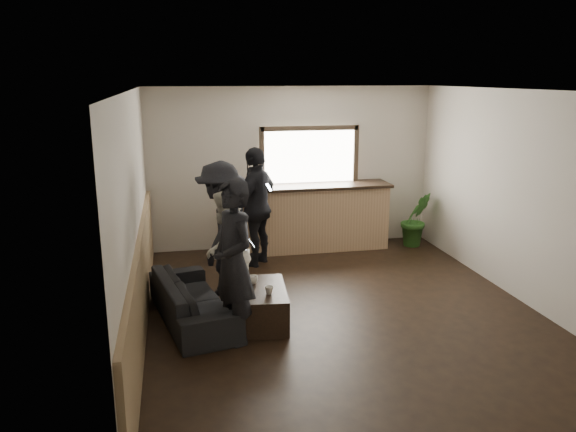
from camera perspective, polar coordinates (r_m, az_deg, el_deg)
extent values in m
cube|color=black|center=(7.45, 5.26, -9.49)|extent=(5.00, 6.00, 0.01)
cube|color=silver|center=(6.83, 5.80, 12.59)|extent=(5.00, 6.00, 0.01)
cube|color=beige|center=(9.86, 0.39, 4.92)|extent=(5.00, 0.01, 2.80)
cube|color=beige|center=(4.36, 17.23, -7.69)|extent=(5.00, 0.01, 2.80)
cube|color=beige|center=(6.72, -15.31, 0.07)|extent=(0.01, 6.00, 2.80)
cube|color=beige|center=(8.09, 22.70, 1.80)|extent=(0.01, 6.00, 2.80)
cube|color=#9B7D57|center=(6.97, -14.61, -6.71)|extent=(0.06, 5.90, 1.10)
cube|color=#A57E59|center=(9.79, 2.49, -0.24)|extent=(2.60, 0.60, 1.10)
cube|color=black|center=(9.67, 2.53, 3.06)|extent=(2.70, 0.68, 0.05)
cube|color=white|center=(9.86, 2.16, 6.08)|extent=(1.60, 0.06, 0.90)
cube|color=#3F3326|center=(9.77, 2.23, 8.90)|extent=(1.72, 0.08, 0.08)
cube|color=#3F3326|center=(9.66, -2.67, 5.91)|extent=(0.08, 0.08, 1.06)
cube|color=#3F3326|center=(10.06, 6.88, 6.15)|extent=(0.08, 0.08, 1.06)
imported|color=black|center=(7.13, -9.65, -8.35)|extent=(1.11, 1.98, 0.55)
cube|color=black|center=(7.01, -2.53, -9.03)|extent=(0.64, 1.04, 0.44)
imported|color=silver|center=(7.06, -3.61, -6.49)|extent=(0.16, 0.16, 0.10)
imported|color=silver|center=(6.74, -1.93, -7.53)|extent=(0.11, 0.11, 0.10)
imported|color=#2D6623|center=(10.23, 12.86, -0.32)|extent=(0.57, 0.48, 0.98)
imported|color=black|center=(6.31, -5.57, -4.70)|extent=(0.66, 0.80, 1.89)
cube|color=black|center=(6.35, -3.83, -2.75)|extent=(0.11, 0.10, 0.12)
cube|color=silver|center=(6.34, -3.82, -2.73)|extent=(0.09, 0.09, 0.11)
imported|color=#B9B6A7|center=(7.10, -6.24, -3.73)|extent=(0.85, 0.95, 1.62)
cube|color=black|center=(7.01, -4.52, -2.97)|extent=(0.11, 0.10, 0.12)
cube|color=silver|center=(7.01, -4.52, -2.95)|extent=(0.09, 0.09, 0.11)
imported|color=black|center=(7.77, -6.79, -1.26)|extent=(0.99, 1.34, 1.85)
cube|color=black|center=(7.70, -5.21, -0.31)|extent=(0.11, 0.09, 0.12)
cube|color=silver|center=(7.69, -5.21, -0.29)|extent=(0.09, 0.08, 0.11)
imported|color=black|center=(8.91, -3.17, 0.96)|extent=(1.07, 1.15, 1.90)
cube|color=black|center=(8.74, -1.96, 2.92)|extent=(0.12, 0.11, 0.12)
cube|color=silver|center=(8.73, -1.95, 2.93)|extent=(0.10, 0.10, 0.11)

